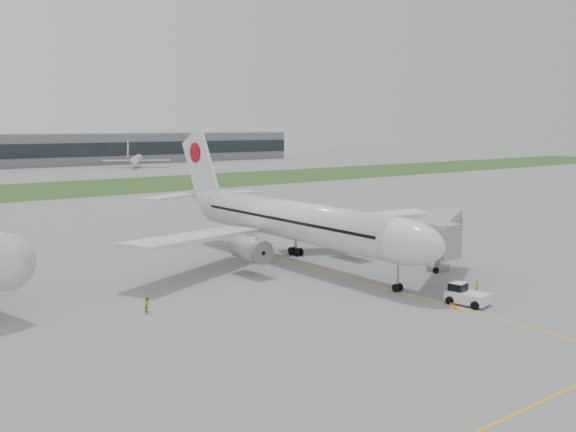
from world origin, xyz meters
TOP-DOWN VIEW (x-y plane):
  - ground at (0.00, 0.00)m, footprint 600.00×600.00m
  - apron_markings at (0.00, -5.00)m, footprint 70.00×70.00m
  - grass_strip at (0.00, 120.00)m, footprint 600.00×50.00m
  - airliner at (0.00, 4.87)m, footprint 48.13×53.95m
  - pushback_tug at (1.88, -22.39)m, footprint 3.38×4.39m
  - jet_bridge at (8.02, -13.87)m, footprint 15.04×11.82m
  - safety_cone_left at (-0.50, -23.11)m, footprint 0.42×0.42m
  - safety_cone_right at (0.50, -21.84)m, footprint 0.43×0.43m
  - ground_crew_near at (6.00, -20.74)m, footprint 0.68×0.64m
  - ground_crew_far at (-24.83, -5.94)m, footprint 1.00×0.99m
  - distant_aircraft_right at (63.02, 193.42)m, footprint 36.23×34.91m

SIDE VIEW (x-z plane):
  - ground at x=0.00m, z-range 0.00..0.00m
  - apron_markings at x=0.00m, z-range -0.02..0.02m
  - distant_aircraft_right at x=63.02m, z-range -5.33..5.33m
  - grass_strip at x=0.00m, z-range 0.00..0.02m
  - safety_cone_left at x=-0.50m, z-range 0.00..0.58m
  - safety_cone_right at x=0.50m, z-range 0.00..0.59m
  - ground_crew_near at x=6.00m, z-range 0.00..1.57m
  - ground_crew_far at x=-24.83m, z-range 0.00..1.63m
  - pushback_tug at x=1.88m, z-range -0.08..1.98m
  - jet_bridge at x=8.02m, z-range 1.80..9.33m
  - airliner at x=0.00m, z-range -3.28..14.60m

